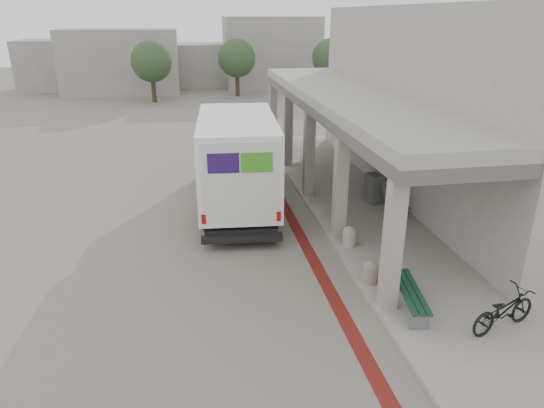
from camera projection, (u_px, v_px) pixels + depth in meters
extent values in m
plane|color=slate|center=(275.00, 252.00, 14.60)|extent=(120.00, 120.00, 0.00)
cube|color=maroon|center=(294.00, 223.00, 16.60)|extent=(0.35, 40.00, 0.01)
cube|color=gray|center=(400.00, 240.00, 15.21)|extent=(4.40, 28.00, 0.12)
cube|color=gray|center=(443.00, 103.00, 18.61)|extent=(4.30, 17.00, 7.00)
cube|color=#595754|center=(349.00, 106.00, 18.02)|extent=(3.40, 16.90, 0.35)
cube|color=gray|center=(350.00, 96.00, 17.90)|extent=(3.40, 16.90, 0.35)
cube|color=gray|center=(122.00, 61.00, 43.54)|extent=(10.00, 6.00, 5.50)
cube|color=gray|center=(199.00, 64.00, 48.58)|extent=(8.00, 6.00, 4.00)
cube|color=gray|center=(271.00, 52.00, 47.40)|extent=(9.00, 6.00, 6.50)
cube|color=gray|center=(60.00, 65.00, 45.53)|extent=(7.00, 5.00, 4.50)
cylinder|color=#38281C|center=(154.00, 87.00, 39.07)|extent=(0.36, 0.36, 2.40)
sphere|color=#2A4226|center=(151.00, 61.00, 38.34)|extent=(3.20, 3.20, 3.20)
cylinder|color=#38281C|center=(237.00, 82.00, 42.01)|extent=(0.36, 0.36, 2.40)
sphere|color=#2A4226|center=(237.00, 58.00, 41.28)|extent=(3.20, 3.20, 3.20)
cylinder|color=#38281C|center=(330.00, 82.00, 42.35)|extent=(0.36, 0.36, 2.40)
sphere|color=#2A4226|center=(331.00, 58.00, 41.62)|extent=(3.20, 3.20, 3.20)
cube|color=black|center=(238.00, 193.00, 18.16)|extent=(2.77, 7.61, 0.32)
cube|color=white|center=(238.00, 158.00, 16.67)|extent=(2.95, 5.72, 2.77)
cube|color=white|center=(235.00, 137.00, 20.14)|extent=(2.70, 2.21, 2.45)
cube|color=white|center=(235.00, 151.00, 21.51)|extent=(2.39, 0.81, 0.85)
cube|color=black|center=(234.00, 119.00, 20.71)|extent=(2.38, 0.69, 1.12)
cube|color=black|center=(242.00, 238.00, 14.62)|extent=(2.47, 0.44, 0.19)
cube|color=#281253|center=(200.00, 140.00, 17.07)|extent=(0.13, 1.49, 0.80)
cube|color=green|center=(198.00, 152.00, 15.58)|extent=(0.13, 1.49, 0.80)
cube|color=#281253|center=(223.00, 163.00, 13.79)|extent=(0.91, 0.10, 0.59)
cube|color=green|center=(257.00, 162.00, 13.88)|extent=(0.91, 0.10, 0.59)
cylinder|color=black|center=(209.00, 171.00, 20.61)|extent=(0.37, 0.98, 0.96)
cylinder|color=black|center=(262.00, 169.00, 20.81)|extent=(0.37, 0.98, 0.96)
cylinder|color=black|center=(206.00, 215.00, 16.06)|extent=(0.37, 0.98, 0.96)
cylinder|color=black|center=(273.00, 212.00, 16.27)|extent=(0.37, 0.98, 0.96)
cube|color=slate|center=(420.00, 321.00, 10.75)|extent=(0.44, 0.16, 0.44)
cube|color=slate|center=(400.00, 281.00, 12.35)|extent=(0.44, 0.16, 0.44)
cube|color=#133A28|center=(404.00, 291.00, 11.46)|extent=(0.47, 2.06, 0.05)
cube|color=#133A28|center=(410.00, 291.00, 11.46)|extent=(0.47, 2.06, 0.05)
cube|color=#133A28|center=(417.00, 291.00, 11.46)|extent=(0.47, 2.06, 0.05)
cylinder|color=gray|center=(370.00, 275.00, 12.67)|extent=(0.41, 0.41, 0.41)
sphere|color=gray|center=(371.00, 268.00, 12.59)|extent=(0.41, 0.41, 0.41)
cylinder|color=gray|center=(349.00, 239.00, 14.68)|extent=(0.42, 0.42, 0.42)
sphere|color=gray|center=(350.00, 233.00, 14.60)|extent=(0.42, 0.42, 0.42)
cube|color=slate|center=(374.00, 188.00, 17.98)|extent=(0.61, 0.74, 1.08)
imported|color=black|center=(504.00, 310.00, 10.67)|extent=(1.94, 1.15, 0.96)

